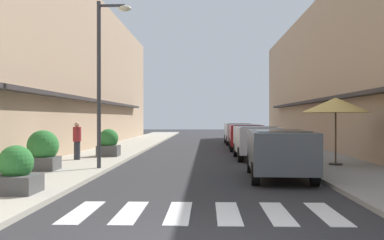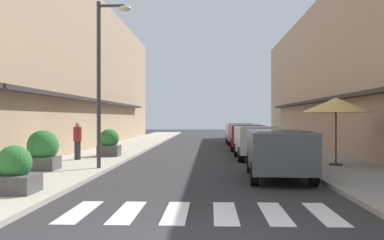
{
  "view_description": "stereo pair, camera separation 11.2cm",
  "coord_description": "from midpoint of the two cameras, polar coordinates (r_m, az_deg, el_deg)",
  "views": [
    {
      "loc": [
        0.06,
        -6.38,
        1.84
      ],
      "look_at": [
        -0.48,
        10.81,
        1.77
      ],
      "focal_mm": 43.18,
      "sensor_mm": 36.0,
      "label": 1
    },
    {
      "loc": [
        0.17,
        -6.37,
        1.84
      ],
      "look_at": [
        -0.48,
        10.81,
        1.77
      ],
      "focal_mm": 43.18,
      "sensor_mm": 36.0,
      "label": 2
    }
  ],
  "objects": [
    {
      "name": "ground_plane",
      "position": [
        24.58,
        1.54,
        -4.05
      ],
      "size": [
        99.77,
        99.77,
        0.0
      ],
      "primitive_type": "plane",
      "color": "#2B2B2D"
    },
    {
      "name": "sidewalk_left",
      "position": [
        25.08,
        -9.69,
        -3.83
      ],
      "size": [
        3.12,
        63.49,
        0.12
      ],
      "primitive_type": "cube",
      "color": "#ADA899",
      "rests_on": "ground_plane"
    },
    {
      "name": "sidewalk_right",
      "position": [
        25.03,
        12.78,
        -3.84
      ],
      "size": [
        3.12,
        63.49,
        0.12
      ],
      "primitive_type": "cube",
      "color": "gray",
      "rests_on": "ground_plane"
    },
    {
      "name": "building_row_left",
      "position": [
        27.46,
        -17.53,
        5.95
      ],
      "size": [
        5.5,
        42.81,
        9.16
      ],
      "color": "tan",
      "rests_on": "ground_plane"
    },
    {
      "name": "building_row_right",
      "position": [
        27.36,
        20.69,
        5.52
      ],
      "size": [
        5.5,
        42.81,
        8.73
      ],
      "color": "tan",
      "rests_on": "ground_plane"
    },
    {
      "name": "crosswalk",
      "position": [
        9.11,
        1.06,
        -11.38
      ],
      "size": [
        5.2,
        2.2,
        0.01
      ],
      "color": "silver",
      "rests_on": "ground_plane"
    },
    {
      "name": "parked_car_near",
      "position": [
        14.21,
        10.51,
        -3.46
      ],
      "size": [
        1.98,
        4.53,
        1.47
      ],
      "color": "#4C5156",
      "rests_on": "ground_plane"
    },
    {
      "name": "parked_car_mid",
      "position": [
        20.76,
        7.75,
        -2.29
      ],
      "size": [
        1.83,
        4.12,
        1.47
      ],
      "color": "silver",
      "rests_on": "ground_plane"
    },
    {
      "name": "parked_car_far",
      "position": [
        26.31,
        6.49,
        -1.76
      ],
      "size": [
        1.88,
        4.08,
        1.47
      ],
      "color": "maroon",
      "rests_on": "ground_plane"
    },
    {
      "name": "parked_car_distant",
      "position": [
        32.27,
        5.62,
        -1.38
      ],
      "size": [
        1.83,
        4.29,
        1.47
      ],
      "color": "silver",
      "rests_on": "ground_plane"
    },
    {
      "name": "street_lamp",
      "position": [
        16.23,
        -11.01,
        6.45
      ],
      "size": [
        1.19,
        0.28,
        5.73
      ],
      "color": "#38383D",
      "rests_on": "sidewalk_left"
    },
    {
      "name": "cafe_umbrella",
      "position": [
        17.71,
        17.15,
        1.74
      ],
      "size": [
        2.5,
        2.5,
        2.47
      ],
      "color": "#262626",
      "rests_on": "sidewalk_right"
    },
    {
      "name": "planter_corner",
      "position": [
        11.39,
        -21.19,
        -6.01
      ],
      "size": [
        0.99,
        0.99,
        1.1
      ],
      "color": "#4C4C4C",
      "rests_on": "sidewalk_left"
    },
    {
      "name": "planter_midblock",
      "position": [
        16.09,
        -18.12,
        -3.59
      ],
      "size": [
        1.04,
        1.04,
        1.32
      ],
      "color": "#4C4C4C",
      "rests_on": "sidewalk_left"
    },
    {
      "name": "planter_far",
      "position": [
        21.21,
        -10.42,
        -2.84
      ],
      "size": [
        0.94,
        0.94,
        1.23
      ],
      "color": "#4C4C4C",
      "rests_on": "sidewalk_left"
    },
    {
      "name": "pedestrian_walking_near",
      "position": [
        19.65,
        -14.18,
        -2.41
      ],
      "size": [
        0.34,
        0.34,
        1.56
      ],
      "rotation": [
        0.0,
        0.0,
        5.29
      ],
      "color": "#282B33",
      "rests_on": "sidewalk_left"
    }
  ]
}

